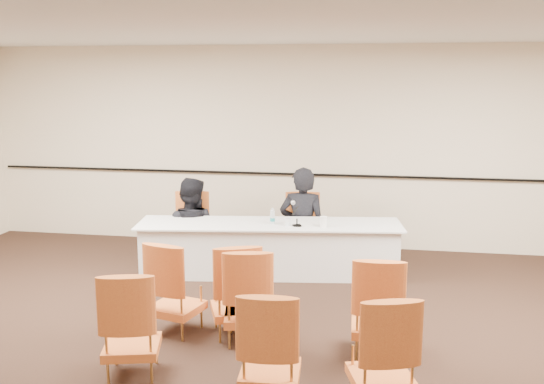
% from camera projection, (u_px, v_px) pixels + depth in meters
% --- Properties ---
extents(floor, '(10.00, 10.00, 0.00)m').
position_uv_depth(floor, '(255.00, 365.00, 5.43)').
color(floor, black).
rests_on(floor, ground).
extents(ceiling, '(10.00, 10.00, 0.00)m').
position_uv_depth(ceiling, '(253.00, 18.00, 4.86)').
color(ceiling, silver).
rests_on(ceiling, ground).
extents(wall_back, '(10.00, 0.04, 3.00)m').
position_uv_depth(wall_back, '(307.00, 147.00, 9.02)').
color(wall_back, beige).
rests_on(wall_back, ground).
extents(wall_rail, '(9.80, 0.04, 0.03)m').
position_uv_depth(wall_rail, '(307.00, 174.00, 9.05)').
color(wall_rail, black).
rests_on(wall_rail, wall_back).
extents(panel_table, '(3.47, 1.24, 0.68)m').
position_uv_depth(panel_table, '(269.00, 249.00, 7.87)').
color(panel_table, silver).
rests_on(panel_table, ground).
extents(panelist_main, '(0.66, 0.45, 1.78)m').
position_uv_depth(panelist_main, '(302.00, 231.00, 8.35)').
color(panelist_main, black).
rests_on(panelist_main, ground).
extents(panelist_main_chair, '(0.56, 0.56, 0.95)m').
position_uv_depth(panelist_main_chair, '(303.00, 229.00, 8.34)').
color(panelist_main_chair, '#B1441F').
rests_on(panelist_main_chair, ground).
extents(panelist_second, '(0.84, 0.68, 1.64)m').
position_uv_depth(panelist_second, '(191.00, 236.00, 8.42)').
color(panelist_second, black).
rests_on(panelist_second, ground).
extents(panelist_second_chair, '(0.56, 0.56, 0.95)m').
position_uv_depth(panelist_second_chair, '(190.00, 228.00, 8.40)').
color(panelist_second_chair, '#B1441F').
rests_on(panelist_second_chair, ground).
extents(papers, '(0.37, 0.36, 0.00)m').
position_uv_depth(papers, '(298.00, 224.00, 7.73)').
color(papers, white).
rests_on(papers, panel_table).
extents(microphone, '(0.19, 0.25, 0.31)m').
position_uv_depth(microphone, '(297.00, 214.00, 7.61)').
color(microphone, black).
rests_on(microphone, panel_table).
extents(water_bottle, '(0.07, 0.07, 0.21)m').
position_uv_depth(water_bottle, '(273.00, 216.00, 7.75)').
color(water_bottle, teal).
rests_on(water_bottle, panel_table).
extents(drinking_glass, '(0.07, 0.07, 0.10)m').
position_uv_depth(drinking_glass, '(288.00, 222.00, 7.65)').
color(drinking_glass, silver).
rests_on(drinking_glass, panel_table).
extents(coffee_cup, '(0.11, 0.11, 0.14)m').
position_uv_depth(coffee_cup, '(323.00, 222.00, 7.59)').
color(coffee_cup, white).
rests_on(coffee_cup, panel_table).
extents(aud_chair_front_left, '(0.61, 0.61, 0.95)m').
position_uv_depth(aud_chair_front_left, '(176.00, 286.00, 6.06)').
color(aud_chair_front_left, '#B1441F').
rests_on(aud_chair_front_left, ground).
extents(aud_chair_front_mid, '(0.65, 0.65, 0.95)m').
position_uv_depth(aud_chair_front_mid, '(235.00, 288.00, 6.00)').
color(aud_chair_front_mid, '#B1441F').
rests_on(aud_chair_front_mid, ground).
extents(aud_chair_front_right, '(0.52, 0.52, 0.95)m').
position_uv_depth(aud_chair_front_right, '(377.00, 304.00, 5.58)').
color(aud_chair_front_right, '#B1441F').
rests_on(aud_chair_front_right, ground).
extents(aud_chair_back_left, '(0.61, 0.61, 0.95)m').
position_uv_depth(aud_chair_back_left, '(131.00, 322.00, 5.17)').
color(aud_chair_back_left, '#B1441F').
rests_on(aud_chair_back_left, ground).
extents(aud_chair_back_mid, '(0.53, 0.53, 0.95)m').
position_uv_depth(aud_chair_back_mid, '(270.00, 346.00, 4.71)').
color(aud_chair_back_mid, '#B1441F').
rests_on(aud_chair_back_mid, ground).
extents(aud_chair_back_right, '(0.62, 0.62, 0.95)m').
position_uv_depth(aud_chair_back_right, '(382.00, 351.00, 4.63)').
color(aud_chair_back_right, '#B1441F').
rests_on(aud_chair_back_right, ground).
extents(aud_chair_extra, '(0.59, 0.59, 0.95)m').
position_uv_depth(aud_chair_extra, '(248.00, 294.00, 5.83)').
color(aud_chair_extra, '#B1441F').
rests_on(aud_chair_extra, ground).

